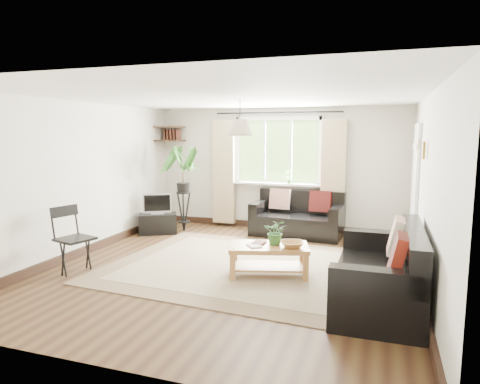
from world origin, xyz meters
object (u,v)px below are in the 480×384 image
(sofa_back, at_px, (297,215))
(tv_stand, at_px, (158,223))
(coffee_table, at_px, (269,261))
(folding_chair, at_px, (75,240))
(sofa_right, at_px, (379,268))
(palm_stand, at_px, (183,189))

(sofa_back, relative_size, tv_stand, 2.36)
(coffee_table, height_order, folding_chair, folding_chair)
(sofa_right, relative_size, coffee_table, 1.73)
(sofa_right, relative_size, tv_stand, 2.57)
(tv_stand, bearing_deg, folding_chair, -117.16)
(sofa_back, height_order, palm_stand, palm_stand)
(folding_chair, bearing_deg, sofa_right, -71.79)
(sofa_back, bearing_deg, tv_stand, -161.28)
(sofa_back, height_order, sofa_right, sofa_right)
(sofa_back, height_order, tv_stand, sofa_back)
(sofa_right, bearing_deg, sofa_back, -153.02)
(sofa_back, xyz_separation_m, tv_stand, (-2.56, -0.68, -0.20))
(sofa_back, distance_m, tv_stand, 2.66)
(palm_stand, distance_m, folding_chair, 2.79)
(sofa_right, height_order, palm_stand, palm_stand)
(coffee_table, xyz_separation_m, palm_stand, (-2.26, 2.04, 0.62))
(tv_stand, bearing_deg, palm_stand, 11.07)
(palm_stand, relative_size, folding_chair, 1.83)
(sofa_right, distance_m, folding_chair, 3.97)
(sofa_back, distance_m, folding_chair, 3.96)
(coffee_table, distance_m, tv_stand, 3.16)
(palm_stand, xyz_separation_m, folding_chair, (-0.29, -2.75, -0.38))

